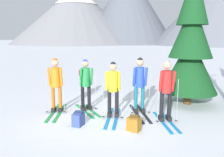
# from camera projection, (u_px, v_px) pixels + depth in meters

# --- Properties ---
(ground_plane) EXTENTS (400.00, 400.00, 0.00)m
(ground_plane) POSITION_uv_depth(u_px,v_px,m) (107.00, 114.00, 6.97)
(ground_plane) COLOR white
(skier_in_orange) EXTENTS (0.61, 1.79, 1.72)m
(skier_in_orange) POSITION_uv_depth(u_px,v_px,m) (56.00, 82.00, 7.05)
(skier_in_orange) COLOR green
(skier_in_orange) RESTS_ON ground
(skier_in_green) EXTENTS (1.13, 1.48, 1.67)m
(skier_in_green) POSITION_uv_depth(u_px,v_px,m) (85.00, 82.00, 7.25)
(skier_in_green) COLOR green
(skier_in_green) RESTS_ON ground
(skier_in_yellow) EXTENTS (0.61, 1.80, 1.66)m
(skier_in_yellow) POSITION_uv_depth(u_px,v_px,m) (113.00, 87.00, 6.60)
(skier_in_yellow) COLOR #1E84D1
(skier_in_yellow) RESTS_ON ground
(skier_in_blue) EXTENTS (0.70, 1.80, 1.74)m
(skier_in_blue) POSITION_uv_depth(u_px,v_px,m) (139.00, 82.00, 6.99)
(skier_in_blue) COLOR black
(skier_in_blue) RESTS_ON ground
(skier_in_red) EXTENTS (0.63, 1.68, 1.74)m
(skier_in_red) POSITION_uv_depth(u_px,v_px,m) (166.00, 88.00, 6.26)
(skier_in_red) COLOR #1E84D1
(skier_in_red) RESTS_ON ground
(pine_tree_mid) EXTENTS (1.93, 1.93, 4.66)m
(pine_tree_mid) POSITION_uv_depth(u_px,v_px,m) (191.00, 44.00, 7.71)
(pine_tree_mid) COLOR #51381E
(pine_tree_mid) RESTS_ON ground
(backpack_on_snow_front) EXTENTS (0.31, 0.37, 0.38)m
(backpack_on_snow_front) POSITION_uv_depth(u_px,v_px,m) (78.00, 119.00, 6.06)
(backpack_on_snow_front) COLOR #384C99
(backpack_on_snow_front) RESTS_ON ground
(backpack_on_snow_beside) EXTENTS (0.40, 0.36, 0.38)m
(backpack_on_snow_beside) POSITION_uv_depth(u_px,v_px,m) (134.00, 124.00, 5.73)
(backpack_on_snow_beside) COLOR #99661E
(backpack_on_snow_beside) RESTS_ON ground
(mountain_ridge_distant) EXTENTS (96.39, 53.44, 25.97)m
(mountain_ridge_distant) POSITION_uv_depth(u_px,v_px,m) (145.00, 9.00, 76.83)
(mountain_ridge_distant) COLOR gray
(mountain_ridge_distant) RESTS_ON ground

